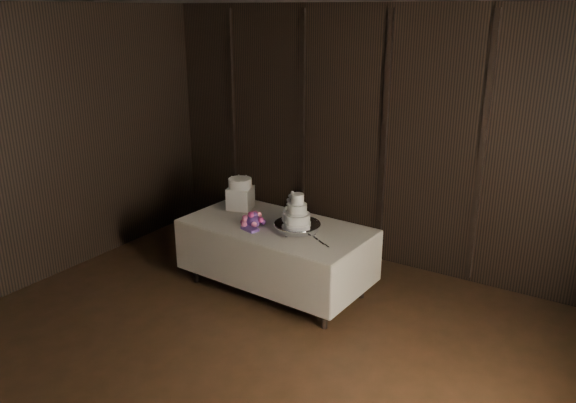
{
  "coord_description": "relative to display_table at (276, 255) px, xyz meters",
  "views": [
    {
      "loc": [
        2.47,
        -2.44,
        2.92
      ],
      "look_at": [
        -0.47,
        2.16,
        1.05
      ],
      "focal_mm": 35.0,
      "sensor_mm": 36.0,
      "label": 1
    }
  ],
  "objects": [
    {
      "name": "box_pedestal",
      "position": [
        -0.64,
        0.22,
        0.47
      ],
      "size": [
        0.32,
        0.32,
        0.25
      ],
      "primitive_type": "cube",
      "rotation": [
        0.0,
        0.0,
        0.29
      ],
      "color": "white",
      "rests_on": "display_table"
    },
    {
      "name": "small_cake",
      "position": [
        -0.64,
        0.22,
        0.65
      ],
      "size": [
        0.33,
        0.33,
        0.11
      ],
      "primitive_type": "cylinder",
      "rotation": [
        0.0,
        0.0,
        -0.3
      ],
      "color": "white",
      "rests_on": "box_pedestal"
    },
    {
      "name": "cake_knife",
      "position": [
        0.58,
        -0.13,
        0.35
      ],
      "size": [
        0.32,
        0.22,
        0.01
      ],
      "primitive_type": "cube",
      "rotation": [
        0.0,
        0.0,
        -0.57
      ],
      "color": "silver",
      "rests_on": "display_table"
    },
    {
      "name": "display_table",
      "position": [
        0.0,
        0.0,
        0.0
      ],
      "size": [
        2.04,
        1.13,
        0.76
      ],
      "rotation": [
        0.0,
        0.0,
        -0.05
      ],
      "color": "silver",
      "rests_on": "ground"
    },
    {
      "name": "cake_stand",
      "position": [
        0.29,
        -0.04,
        0.39
      ],
      "size": [
        0.57,
        0.57,
        0.09
      ],
      "primitive_type": "cylinder",
      "rotation": [
        0.0,
        0.0,
        0.19
      ],
      "color": "silver",
      "rests_on": "display_table"
    },
    {
      "name": "room",
      "position": [
        0.62,
        -2.16,
        1.08
      ],
      "size": [
        6.08,
        7.08,
        3.08
      ],
      "color": "black",
      "rests_on": "ground"
    },
    {
      "name": "bouquet",
      "position": [
        -0.2,
        -0.15,
        0.41
      ],
      "size": [
        0.39,
        0.46,
        0.19
      ],
      "primitive_type": null,
      "rotation": [
        0.0,
        0.0,
        -0.26
      ],
      "color": "#C0527B",
      "rests_on": "display_table"
    },
    {
      "name": "wedding_cake",
      "position": [
        0.27,
        -0.06,
        0.56
      ],
      "size": [
        0.29,
        0.27,
        0.32
      ],
      "rotation": [
        0.0,
        0.0,
        0.06
      ],
      "color": "white",
      "rests_on": "cake_stand"
    }
  ]
}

